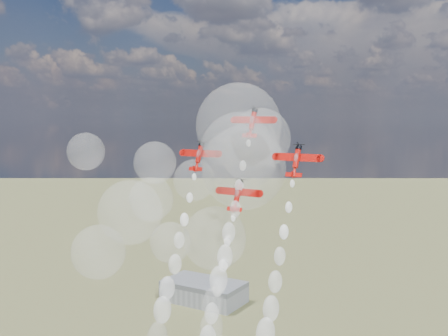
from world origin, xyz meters
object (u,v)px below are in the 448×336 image
plane_left (199,156)px  plane_right (296,160)px  plane_lead (252,122)px  plane_slot (238,195)px  hangar (204,291)px

plane_left → plane_right: bearing=0.0°
plane_lead → plane_left: (-13.36, -3.74, -8.57)m
plane_slot → plane_lead: bearing=90.0°
hangar → plane_lead: plane_lead is taller
plane_left → plane_slot: plane_left is taller
plane_lead → plane_left: bearing=-164.4°
hangar → plane_left: bearing=-57.8°
hangar → plane_left: (100.84, -160.03, 100.23)m
plane_left → plane_right: same height
plane_lead → hangar: bearing=126.2°
plane_slot → plane_left: bearing=164.4°
hangar → plane_right: plane_right is taller
hangar → plane_left: size_ratio=4.49×
hangar → plane_slot: plane_slot is taller
hangar → plane_right: 227.88m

